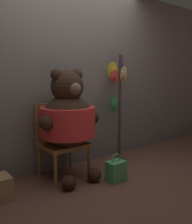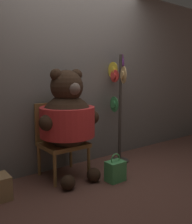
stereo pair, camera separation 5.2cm
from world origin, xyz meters
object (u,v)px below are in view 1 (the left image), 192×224
Objects in this scene: hat_display_rack at (118,98)px; handbag_on_ground at (116,171)px; chair at (60,137)px; teddy_bear at (68,118)px.

hat_display_rack is 1.11m from handbag_on_ground.
handbag_on_ground is at bearing -54.68° from chair.
teddy_bear reaches higher than chair.
handbag_on_ground is at bearing -134.45° from hat_display_rack.
chair is at bearing 97.27° from teddy_bear.
chair is at bearing 125.32° from handbag_on_ground.
handbag_on_ground is (0.40, -0.43, -0.63)m from teddy_bear.
hat_display_rack reaches higher than chair.
hat_display_rack reaches higher than teddy_bear.
hat_display_rack is (0.93, 0.11, 0.18)m from teddy_bear.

